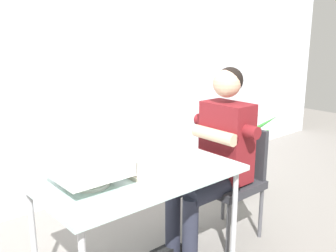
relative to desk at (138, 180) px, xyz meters
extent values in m
cube|color=silver|center=(0.30, 1.40, 0.82)|extent=(8.00, 0.10, 3.00)
cylinder|color=#B7B7BC|center=(0.56, -0.32, -0.33)|extent=(0.04, 0.04, 0.70)
cylinder|color=#B7B7BC|center=(-0.56, 0.32, -0.33)|extent=(0.04, 0.04, 0.70)
cylinder|color=#B7B7BC|center=(0.56, 0.32, -0.33)|extent=(0.04, 0.04, 0.70)
cube|color=silver|center=(0.00, 0.00, 0.04)|extent=(1.24, 0.76, 0.03)
cylinder|color=silver|center=(-0.33, 0.01, 0.07)|extent=(0.23, 0.23, 0.02)
cylinder|color=silver|center=(-0.33, 0.01, 0.10)|extent=(0.06, 0.06, 0.04)
cube|color=silver|center=(-0.33, 0.01, 0.31)|extent=(0.38, 0.37, 0.37)
cube|color=black|center=(-0.13, 0.01, 0.31)|extent=(0.01, 0.32, 0.31)
cube|color=beige|center=(-0.03, 0.03, 0.07)|extent=(0.16, 0.47, 0.02)
cube|color=beige|center=(-0.03, 0.03, 0.08)|extent=(0.14, 0.42, 0.01)
cylinder|color=#4C4C51|center=(0.63, -0.21, -0.47)|extent=(0.03, 0.03, 0.41)
cylinder|color=#4C4C51|center=(1.01, -0.21, -0.47)|extent=(0.03, 0.03, 0.41)
cylinder|color=#4C4C51|center=(0.63, 0.17, -0.47)|extent=(0.03, 0.03, 0.41)
cylinder|color=#4C4C51|center=(1.01, 0.17, -0.47)|extent=(0.03, 0.03, 0.41)
cube|color=#2D2D33|center=(0.82, -0.02, -0.24)|extent=(0.44, 0.44, 0.06)
cube|color=#2D2D33|center=(1.02, -0.02, -0.02)|extent=(0.04, 0.40, 0.39)
cube|color=maroon|center=(0.80, -0.02, 0.10)|extent=(0.22, 0.37, 0.58)
sphere|color=tan|center=(0.78, -0.02, 0.53)|extent=(0.20, 0.20, 0.20)
sphere|color=black|center=(0.81, -0.02, 0.55)|extent=(0.19, 0.19, 0.19)
cylinder|color=#262838|center=(0.58, -0.11, -0.19)|extent=(0.45, 0.14, 0.14)
cylinder|color=#262838|center=(0.58, 0.07, -0.19)|extent=(0.45, 0.14, 0.14)
cylinder|color=#262838|center=(0.35, -0.11, -0.43)|extent=(0.11, 0.11, 0.49)
cylinder|color=#262838|center=(0.35, 0.07, -0.43)|extent=(0.11, 0.11, 0.49)
cube|color=black|center=(0.29, 0.07, -0.65)|extent=(0.24, 0.09, 0.06)
cylinder|color=maroon|center=(0.78, -0.23, 0.22)|extent=(0.09, 0.14, 0.09)
cylinder|color=maroon|center=(0.78, 0.19, 0.22)|extent=(0.09, 0.14, 0.09)
cylinder|color=tan|center=(0.66, -0.02, 0.17)|extent=(0.09, 0.37, 0.09)
cylinder|color=#4C4C51|center=(1.49, 0.43, -0.54)|extent=(0.25, 0.25, 0.28)
cylinder|color=brown|center=(1.49, 0.43, -0.25)|extent=(0.04, 0.04, 0.29)
cone|color=#348833|center=(1.66, 0.45, -0.03)|extent=(0.48, 0.14, 0.27)
cone|color=#348833|center=(1.59, 0.51, 0.03)|extent=(0.32, 0.30, 0.43)
cone|color=#348833|center=(1.44, 0.55, 0.04)|extent=(0.18, 0.37, 0.43)
cone|color=#348833|center=(1.37, 0.50, 0.03)|extent=(0.35, 0.27, 0.42)
cone|color=#348833|center=(1.38, 0.37, 0.04)|extent=(0.34, 0.24, 0.44)
cone|color=#348833|center=(1.47, 0.25, -0.03)|extent=(0.11, 0.47, 0.28)
cone|color=#348833|center=(1.59, 0.30, 0.00)|extent=(0.30, 0.39, 0.37)
camera|label=1|loc=(-1.29, -1.79, 0.89)|focal=40.68mm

